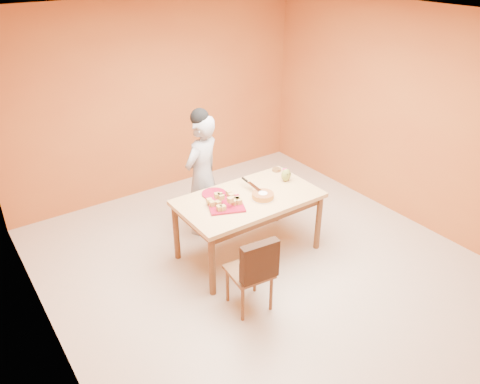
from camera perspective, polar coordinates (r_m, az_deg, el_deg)
floor at (r=5.43m, az=2.94°, el=-9.17°), size 5.00×5.00×0.00m
ceiling at (r=4.35m, az=3.86°, el=20.34°), size 5.00×5.00×0.00m
wall_back at (r=6.75m, az=-10.02°, el=11.08°), size 4.50×0.00×4.50m
wall_left at (r=3.92m, az=-23.72°, el=-4.17°), size 0.00×5.00×5.00m
wall_right at (r=6.28m, az=19.97°, el=8.53°), size 0.00×5.00×5.00m
dining_table at (r=5.30m, az=1.06°, el=-1.50°), size 1.60×0.90×0.76m
dining_chair at (r=4.64m, az=1.28°, el=-9.53°), size 0.44×0.51×0.87m
pastry_pile at (r=5.05m, az=-1.77°, el=-0.91°), size 0.34×0.34×0.11m
person at (r=5.71m, az=-4.63°, el=1.98°), size 0.66×0.56×1.55m
pastry_platter at (r=5.08m, az=-1.76°, el=-1.56°), size 0.49×0.49×0.02m
red_dinner_plate at (r=5.31m, az=-3.19°, el=-0.20°), size 0.31×0.31×0.02m
white_cake_plate at (r=5.22m, az=2.80°, el=-0.78°), size 0.30×0.30×0.01m
sponge_cake at (r=5.20m, az=2.81°, el=-0.44°), size 0.29×0.29×0.06m
cake_server at (r=5.32m, az=1.73°, el=0.68°), size 0.07×0.26×0.01m
egg_ornament at (r=5.60m, az=5.64°, el=2.07°), size 0.15×0.14×0.16m
magenta_glass at (r=5.73m, az=5.51°, el=2.37°), size 0.07×0.07×0.09m
checker_tin at (r=5.86m, az=4.47°, el=2.73°), size 0.14×0.14×0.03m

